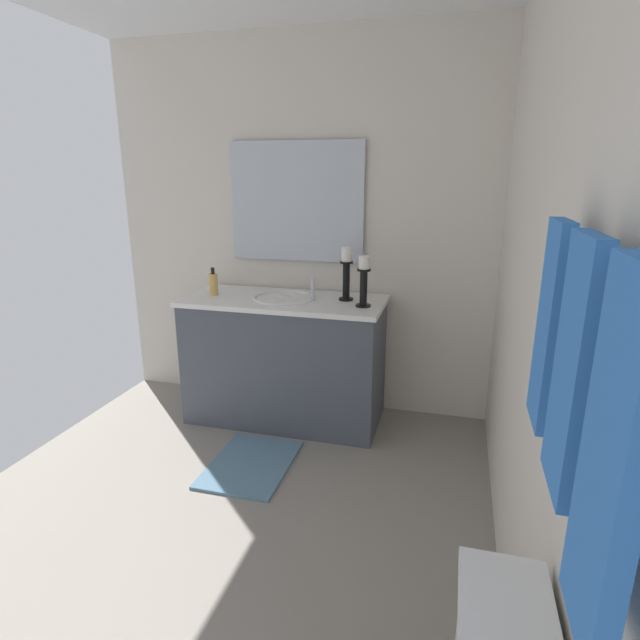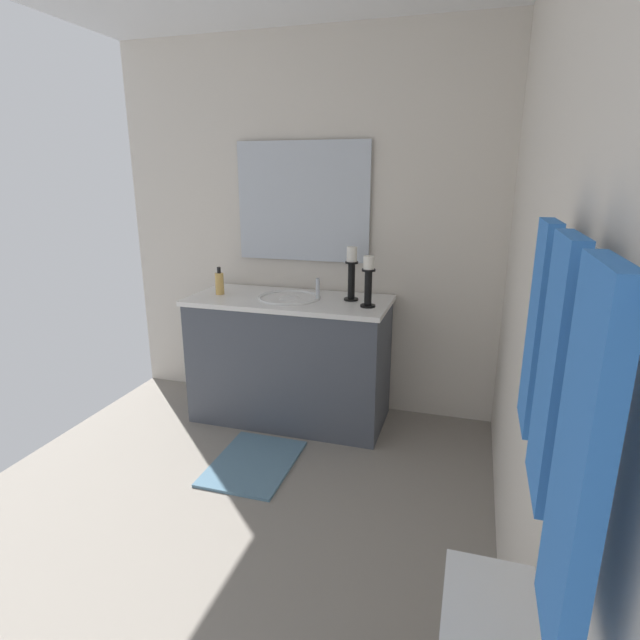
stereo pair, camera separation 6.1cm
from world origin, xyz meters
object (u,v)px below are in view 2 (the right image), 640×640
at_px(soap_bottle, 220,283).
at_px(candle_holder_short, 352,272).
at_px(sink_basin, 289,304).
at_px(towel_bar, 584,248).
at_px(vanity_cabinet, 290,359).
at_px(bath_mat, 254,463).
at_px(mirror, 302,202).
at_px(candle_holder_tall, 368,280).
at_px(towel_center, 554,371).
at_px(towel_near_vanity, 538,328).
at_px(towel_near_corner, 579,468).

bearing_deg(soap_bottle, candle_holder_short, 95.87).
relative_size(sink_basin, towel_bar, 0.53).
relative_size(candle_holder_short, soap_bottle, 1.86).
xyz_separation_m(candle_holder_short, towel_bar, (2.16, 0.87, 0.47)).
height_order(vanity_cabinet, bath_mat, vanity_cabinet).
xyz_separation_m(sink_basin, mirror, (-0.28, -0.00, 0.62)).
bearing_deg(vanity_cabinet, candle_holder_tall, 82.48).
height_order(sink_basin, candle_holder_tall, candle_holder_tall).
bearing_deg(towel_center, candle_holder_tall, -160.41).
bearing_deg(towel_bar, towel_near_vanity, -175.89).
height_order(towel_center, towel_near_corner, same).
distance_m(mirror, candle_holder_tall, 0.76).
bearing_deg(towel_near_vanity, sink_basin, -146.04).
relative_size(vanity_cabinet, towel_near_vanity, 2.89).
distance_m(sink_basin, towel_bar, 2.54).
distance_m(vanity_cabinet, candle_holder_tall, 0.78).
xyz_separation_m(candle_holder_short, towel_near_vanity, (1.91, 0.85, 0.27)).
xyz_separation_m(towel_near_vanity, towel_near_corner, (0.50, 0.00, -0.03)).
bearing_deg(towel_near_vanity, towel_near_corner, 0.00).
xyz_separation_m(towel_bar, towel_near_corner, (0.25, -0.02, -0.23)).
height_order(mirror, soap_bottle, mirror).
distance_m(mirror, candle_holder_short, 0.60).
bearing_deg(candle_holder_short, towel_near_corner, 19.52).
bearing_deg(sink_basin, towel_bar, 31.03).
relative_size(towel_bar, towel_center, 1.68).
relative_size(vanity_cabinet, mirror, 1.42).
height_order(soap_bottle, bath_mat, soap_bottle).
bearing_deg(sink_basin, candle_holder_tall, 82.47).
bearing_deg(sink_basin, towel_near_corner, 27.91).
xyz_separation_m(candle_holder_tall, soap_bottle, (-0.04, -1.00, -0.09)).
xyz_separation_m(towel_bar, towel_center, (0.00, -0.02, -0.20)).
relative_size(towel_near_vanity, bath_mat, 0.74).
distance_m(candle_holder_short, soap_bottle, 0.87).
distance_m(towel_center, towel_near_corner, 0.25).
height_order(candle_holder_short, towel_near_vanity, towel_near_vanity).
distance_m(sink_basin, candle_holder_short, 0.45).
distance_m(towel_near_corner, bath_mat, 2.46).
height_order(sink_basin, bath_mat, sink_basin).
distance_m(candle_holder_tall, towel_bar, 2.21).
relative_size(vanity_cabinet, candle_holder_short, 3.84).
xyz_separation_m(vanity_cabinet, towel_center, (2.10, 1.24, 0.86)).
bearing_deg(towel_bar, sink_basin, -148.97).
relative_size(candle_holder_short, towel_near_corner, 0.66).
bearing_deg(bath_mat, towel_near_vanity, 45.56).
distance_m(vanity_cabinet, candle_holder_short, 0.71).
bearing_deg(soap_bottle, sink_basin, 93.04).
bearing_deg(candle_holder_short, towel_near_vanity, 24.12).
xyz_separation_m(mirror, candle_holder_short, (0.22, 0.39, -0.40)).
height_order(towel_near_vanity, towel_near_corner, same).
height_order(candle_holder_tall, towel_center, towel_center).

